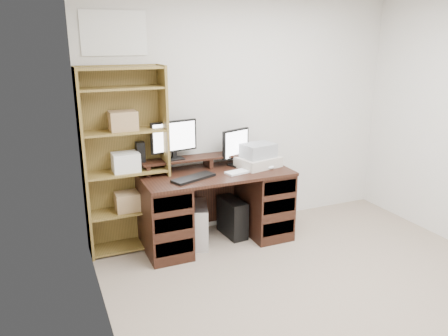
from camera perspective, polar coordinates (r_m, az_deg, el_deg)
room at (r=3.14m, az=19.02°, el=1.21°), size 3.54×4.04×2.54m
desk at (r=4.49m, az=-1.08°, el=-4.93°), size 1.50×0.70×0.75m
riser_shelf at (r=4.53m, az=-2.10°, el=1.31°), size 1.40×0.22×0.12m
monitor_wide at (r=4.36m, az=-6.55°, el=3.93°), size 0.49×0.15×0.39m
monitor_small at (r=4.56m, az=1.55°, el=2.92°), size 0.34×0.18×0.38m
speaker at (r=4.34m, az=-10.88°, el=2.08°), size 0.08×0.08×0.20m
keyboard_black at (r=4.15m, az=-4.00°, el=-1.31°), size 0.47×0.30×0.02m
keyboard_white at (r=4.38m, az=2.67°, el=-0.36°), size 0.43×0.21×0.02m
mouse at (r=4.48m, az=6.01°, el=0.10°), size 0.11×0.09×0.04m
printer at (r=4.55m, az=4.47°, el=0.81°), size 0.47×0.40×0.10m
basket at (r=4.52m, az=4.51°, el=2.30°), size 0.37×0.29×0.14m
tower_silver at (r=4.49m, az=-3.45°, el=-7.38°), size 0.31×0.47×0.43m
tower_black at (r=4.68m, az=1.08°, el=-6.46°), size 0.20×0.41×0.40m
bookshelf at (r=4.29m, az=-12.78°, el=1.08°), size 0.80×0.30×1.80m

